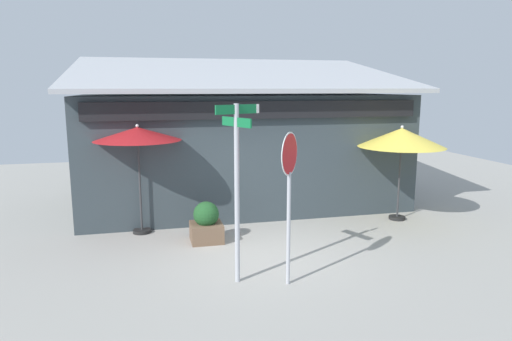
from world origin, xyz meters
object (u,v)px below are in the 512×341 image
at_px(patio_umbrella_mustard_center, 402,138).
at_px(sidewalk_planter, 206,224).
at_px(patio_umbrella_crimson_left, 138,135).
at_px(street_sign_post, 237,176).
at_px(stop_sign, 289,180).

relative_size(patio_umbrella_mustard_center, sidewalk_planter, 2.70).
distance_m(patio_umbrella_crimson_left, patio_umbrella_mustard_center, 6.75).
bearing_deg(patio_umbrella_crimson_left, street_sign_post, -62.91).
distance_m(street_sign_post, patio_umbrella_crimson_left, 3.81).
distance_m(stop_sign, patio_umbrella_mustard_center, 5.27).
height_order(street_sign_post, stop_sign, street_sign_post).
height_order(patio_umbrella_crimson_left, sidewalk_planter, patio_umbrella_crimson_left).
relative_size(street_sign_post, stop_sign, 1.17).
distance_m(stop_sign, patio_umbrella_crimson_left, 4.54).
height_order(stop_sign, patio_umbrella_crimson_left, stop_sign).
relative_size(street_sign_post, patio_umbrella_mustard_center, 1.28).
bearing_deg(stop_sign, patio_umbrella_crimson_left, 125.09).
bearing_deg(street_sign_post, patio_umbrella_crimson_left, 117.09).
height_order(stop_sign, patio_umbrella_mustard_center, stop_sign).
bearing_deg(sidewalk_planter, patio_umbrella_crimson_left, 145.61).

